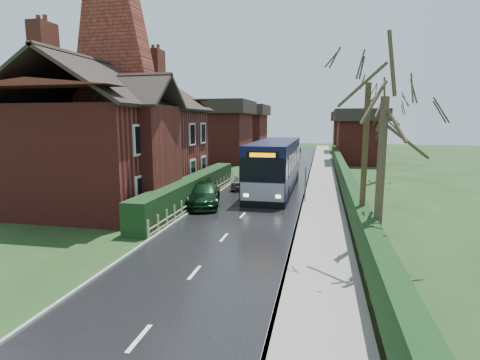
% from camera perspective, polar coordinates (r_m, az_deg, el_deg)
% --- Properties ---
extents(ground, '(140.00, 140.00, 0.00)m').
position_cam_1_polar(ground, '(18.75, -0.88, -6.97)').
color(ground, '#2C4A20').
rests_on(ground, ground).
extents(road, '(6.00, 100.00, 0.02)m').
position_cam_1_polar(road, '(28.33, 3.73, -1.46)').
color(road, black).
rests_on(road, ground).
extents(pavement, '(2.50, 100.00, 0.14)m').
position_cam_1_polar(pavement, '(28.01, 12.36, -1.65)').
color(pavement, slate).
rests_on(pavement, ground).
extents(kerb_right, '(0.12, 100.00, 0.14)m').
position_cam_1_polar(kerb_right, '(28.03, 9.91, -1.57)').
color(kerb_right, gray).
rests_on(kerb_right, ground).
extents(kerb_left, '(0.12, 100.00, 0.10)m').
position_cam_1_polar(kerb_left, '(28.92, -2.25, -1.15)').
color(kerb_left, gray).
rests_on(kerb_left, ground).
extents(front_hedge, '(1.20, 16.00, 1.60)m').
position_cam_1_polar(front_hedge, '(24.32, -7.16, -1.37)').
color(front_hedge, black).
rests_on(front_hedge, ground).
extents(picket_fence, '(0.10, 16.00, 0.90)m').
position_cam_1_polar(picket_fence, '(24.15, -5.47, -2.26)').
color(picket_fence, tan).
rests_on(picket_fence, ground).
extents(right_wall_hedge, '(0.60, 50.00, 1.80)m').
position_cam_1_polar(right_wall_hedge, '(27.91, 15.61, 0.16)').
color(right_wall_hedge, maroon).
rests_on(right_wall_hedge, ground).
extents(brick_house, '(9.30, 14.60, 10.30)m').
position_cam_1_polar(brick_house, '(25.77, -17.76, 6.86)').
color(brick_house, maroon).
rests_on(brick_house, ground).
extents(bus, '(2.83, 12.14, 3.68)m').
position_cam_1_polar(bus, '(27.87, 5.38, 2.12)').
color(bus, black).
rests_on(bus, ground).
extents(car_silver, '(1.76, 4.12, 1.39)m').
position_cam_1_polar(car_silver, '(28.83, 0.91, 0.12)').
color(car_silver, '#A7A8AC').
rests_on(car_silver, ground).
extents(car_green, '(3.06, 5.20, 1.41)m').
position_cam_1_polar(car_green, '(23.10, -5.64, -2.14)').
color(car_green, black).
rests_on(car_green, ground).
extents(car_distant, '(2.58, 4.37, 1.36)m').
position_cam_1_polar(car_distant, '(60.67, 8.15, 4.73)').
color(car_distant, black).
rests_on(car_distant, ground).
extents(bus_stop_sign, '(0.09, 0.46, 3.05)m').
position_cam_1_polar(bus_stop_sign, '(23.77, 9.98, 1.28)').
color(bus_stop_sign, slate).
rests_on(bus_stop_sign, ground).
extents(telegraph_pole, '(0.23, 0.85, 6.61)m').
position_cam_1_polar(telegraph_pole, '(15.56, 18.39, 1.83)').
color(telegraph_pole, '#322816').
rests_on(telegraph_pole, ground).
extents(tree_right_near, '(3.96, 3.96, 8.54)m').
position_cam_1_polar(tree_right_near, '(13.75, 21.36, 13.47)').
color(tree_right_near, '#3A3022').
rests_on(tree_right_near, ground).
extents(tree_right_far, '(4.75, 4.75, 9.17)m').
position_cam_1_polar(tree_right_far, '(33.92, 20.98, 11.30)').
color(tree_right_far, '#3A2A22').
rests_on(tree_right_far, ground).
extents(tree_house_side, '(4.86, 4.86, 11.05)m').
position_cam_1_polar(tree_house_side, '(31.95, -18.18, 14.16)').
color(tree_house_side, '#3A2E22').
rests_on(tree_house_side, ground).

